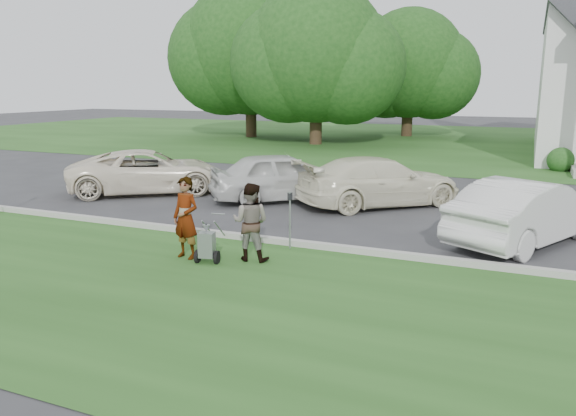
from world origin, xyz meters
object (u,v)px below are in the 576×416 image
Objects in this scene: tree_far at (250,54)px; striping_cart at (207,246)px; tree_back at (409,69)px; person_right at (251,223)px; car_b at (282,176)px; car_a at (149,171)px; parking_meter_near at (290,213)px; person_left at (186,219)px; tree_left at (316,59)px; car_d at (527,212)px; car_c at (380,182)px.

tree_far is 11.59× the size of striping_cart.
tree_back is 5.95× the size of person_right.
tree_far reaches higher than car_b.
tree_back is 31.17m from person_right.
car_a is (6.52, -20.38, -4.97)m from tree_far.
striping_cart is at bearing -124.95° from parking_meter_near.
car_b is (1.19, -24.81, -3.96)m from tree_back.
striping_cart is 0.59× the size of person_left.
tree_left reaches higher than car_a.
tree_far is 29.56m from striping_cart.
striping_cart is 1.00m from person_right.
tree_far is 21.96m from car_a.
car_b is at bearing 9.05° from car_d.
striping_cart is at bearing 121.98° from car_c.
striping_cart is at bearing 150.72° from car_b.
car_c is (4.19, -24.34, -3.99)m from tree_back.
car_c is at bearing 82.97° from parking_meter_near.
tree_far is at bearing 153.44° from tree_left.
person_left is at bearing -86.66° from tree_back.
tree_back is 2.13× the size of car_b.
tree_back is 31.69m from striping_cart.
car_a is (0.52, -17.38, -4.38)m from tree_left.
person_right is at bearing -72.64° from tree_left.
tree_back is at bearing -43.41° from car_a.
person_left is (11.82, -26.16, -4.84)m from tree_far.
person_right is at bearing 158.15° from car_b.
car_d is (5.19, 3.66, -0.06)m from person_right.
person_left is 1.33× the size of parking_meter_near.
parking_meter_near is 0.25× the size of car_a.
car_a reaches higher than parking_meter_near.
car_a is 1.16× the size of car_b.
car_c is at bearing -63.39° from tree_left.
tree_far is 11.22m from tree_back.
tree_far is at bearing -23.46° from car_d.
person_right is 6.35m from car_d.
tree_back reaches higher than parking_meter_near.
tree_back is at bearing -37.07° from car_b.
car_a is 1.03× the size of car_c.
car_b is (-2.34, 4.86, -0.05)m from parking_meter_near.
car_a is 1.15× the size of car_d.
person_left is at bearing -173.13° from car_a.
car_d is (8.30, -27.11, -3.98)m from tree_back.
car_d is at bearing 41.02° from person_left.
person_left reaches higher than car_b.
person_left is 7.22m from car_c.
tree_back is 1.90× the size of car_c.
car_b is (11.19, -19.81, -4.92)m from tree_far.
tree_far is 1.21× the size of tree_back.
tree_far is 9.01× the size of parking_meter_near.
parking_meter_near is (3.53, -29.67, -3.91)m from tree_back.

